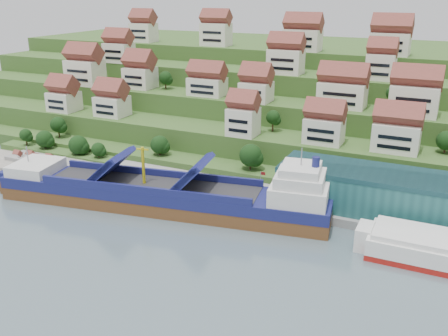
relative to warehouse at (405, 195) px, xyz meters
The scene contains 10 objects.
ground 55.18m from the warehouse, 161.90° to the right, with size 300.00×300.00×0.00m, color slate.
quay 32.64m from the warehouse, behind, with size 180.00×14.00×2.20m, color gray.
pebble_beach 110.32m from the warehouse, behind, with size 45.00×20.00×1.00m, color gray.
hillside 101.03m from the warehouse, 121.00° to the left, with size 260.00×128.00×31.00m.
hillside_village 66.70m from the warehouse, 136.90° to the left, with size 156.61×63.19×29.00m.
hillside_trees 66.87m from the warehouse, 158.23° to the left, with size 142.82×62.37×31.30m.
warehouse is the anchor object (origin of this frame).
flagpole 34.60m from the warehouse, 168.33° to the right, with size 1.28×0.16×8.00m.
beach_huts 112.29m from the warehouse, behind, with size 14.40×3.70×2.20m.
cargo_ship 57.63m from the warehouse, 162.99° to the right, with size 87.29×27.04×19.24m.
Camera 1 is at (59.47, -99.95, 53.73)m, focal length 40.00 mm.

